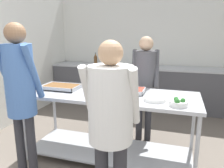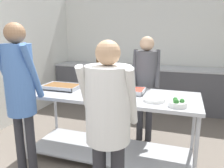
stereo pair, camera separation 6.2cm
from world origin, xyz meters
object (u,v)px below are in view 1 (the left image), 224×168
(serving_tray_vegetables, at_px, (129,91))
(water_bottle, at_px, (96,59))
(serving_tray_roast, at_px, (62,87))
(cook_behind_counter, at_px, (145,78))
(plate_stack, at_px, (155,99))
(guest_serving_left, at_px, (111,113))
(broccoli_bowl, at_px, (178,103))
(sauce_pan, at_px, (99,85))
(guest_serving_right, at_px, (20,87))

(serving_tray_vegetables, height_order, water_bottle, water_bottle)
(serving_tray_roast, height_order, cook_behind_counter, cook_behind_counter)
(serving_tray_vegetables, height_order, cook_behind_counter, cook_behind_counter)
(plate_stack, height_order, water_bottle, water_bottle)
(guest_serving_left, bearing_deg, plate_stack, 66.68)
(guest_serving_left, bearing_deg, broccoli_bowl, 46.39)
(serving_tray_roast, xyz_separation_m, cook_behind_counter, (1.04, 0.65, 0.07))
(broccoli_bowl, height_order, water_bottle, water_bottle)
(sauce_pan, relative_size, guest_serving_right, 0.24)
(serving_tray_roast, bearing_deg, cook_behind_counter, 31.87)
(guest_serving_left, bearing_deg, sauce_pan, 115.76)
(serving_tray_vegetables, relative_size, broccoli_bowl, 2.02)
(broccoli_bowl, bearing_deg, cook_behind_counter, 118.26)
(sauce_pan, height_order, guest_serving_right, guest_serving_right)
(cook_behind_counter, bearing_deg, guest_serving_right, -128.23)
(guest_serving_left, bearing_deg, cook_behind_counter, 87.62)
(serving_tray_roast, relative_size, serving_tray_vegetables, 1.24)
(serving_tray_vegetables, relative_size, guest_serving_left, 0.24)
(guest_serving_left, distance_m, guest_serving_right, 1.05)
(serving_tray_vegetables, height_order, plate_stack, serving_tray_vegetables)
(guest_serving_left, relative_size, guest_serving_right, 0.91)
(serving_tray_roast, xyz_separation_m, water_bottle, (-0.37, 2.22, 0.12))
(guest_serving_left, relative_size, water_bottle, 5.69)
(plate_stack, distance_m, guest_serving_left, 0.77)
(plate_stack, relative_size, guest_serving_right, 0.14)
(guest_serving_right, bearing_deg, broccoli_bowl, 16.22)
(plate_stack, xyz_separation_m, broccoli_bowl, (0.26, -0.12, 0.02))
(broccoli_bowl, bearing_deg, serving_tray_vegetables, 148.59)
(water_bottle, bearing_deg, guest_serving_left, -66.36)
(serving_tray_vegetables, distance_m, water_bottle, 2.50)
(plate_stack, bearing_deg, sauce_pan, 158.64)
(guest_serving_left, bearing_deg, serving_tray_vegetables, 92.98)
(broccoli_bowl, xyz_separation_m, guest_serving_left, (-0.56, -0.59, 0.03))
(serving_tray_roast, distance_m, guest_serving_left, 1.31)
(broccoli_bowl, xyz_separation_m, cook_behind_counter, (-0.50, 0.92, 0.06))
(cook_behind_counter, bearing_deg, plate_stack, -73.39)
(serving_tray_vegetables, bearing_deg, broccoli_bowl, -31.41)
(guest_serving_left, xyz_separation_m, cook_behind_counter, (0.06, 1.51, 0.03))
(sauce_pan, relative_size, cook_behind_counter, 0.26)
(plate_stack, distance_m, guest_serving_right, 1.46)
(serving_tray_roast, distance_m, sauce_pan, 0.51)
(plate_stack, relative_size, cook_behind_counter, 0.15)
(serving_tray_vegetables, height_order, guest_serving_left, guest_serving_left)
(broccoli_bowl, distance_m, guest_serving_left, 0.81)
(serving_tray_roast, height_order, guest_serving_left, guest_serving_left)
(guest_serving_right, height_order, water_bottle, guest_serving_right)
(sauce_pan, bearing_deg, serving_tray_roast, -162.99)
(cook_behind_counter, height_order, water_bottle, cook_behind_counter)
(sauce_pan, xyz_separation_m, guest_serving_right, (-0.54, -0.89, 0.15))
(serving_tray_vegetables, relative_size, water_bottle, 1.36)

